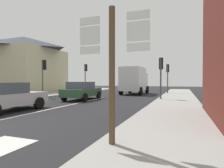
{
  "coord_description": "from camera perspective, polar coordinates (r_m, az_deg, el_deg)",
  "views": [
    {
      "loc": [
        6.75,
        -3.79,
        1.56
      ],
      "look_at": [
        1.37,
        10.63,
        1.29
      ],
      "focal_mm": 30.32,
      "sensor_mm": 36.0,
      "label": 1
    }
  ],
  "objects": [
    {
      "name": "sedan_far",
      "position": [
        15.6,
        -9.01,
        -1.94
      ],
      "size": [
        2.13,
        4.28,
        1.47
      ],
      "color": "#2D5133",
      "rests_on": "ground"
    },
    {
      "name": "traffic_light_near_right",
      "position": [
        15.3,
        14.55,
        4.43
      ],
      "size": [
        0.3,
        0.49,
        3.35
      ],
      "color": "#47474C",
      "rests_on": "ground"
    },
    {
      "name": "sidewalk_right",
      "position": [
        11.89,
        18.55,
        -6.23
      ],
      "size": [
        2.98,
        44.0,
        0.14
      ],
      "primitive_type": "cube",
      "color": "#9E9B96",
      "rests_on": "ground"
    },
    {
      "name": "sidewalk_left",
      "position": [
        17.7,
        -27.54,
        -3.93
      ],
      "size": [
        2.98,
        44.0,
        0.14
      ],
      "primitive_type": "cube",
      "color": "#9E9B96",
      "rests_on": "ground"
    },
    {
      "name": "sedan_near",
      "position": [
        10.83,
        -29.64,
        -3.34
      ],
      "size": [
        1.97,
        4.2,
        1.47
      ],
      "color": "#B7BABF",
      "rests_on": "ground"
    },
    {
      "name": "traffic_light_far_right",
      "position": [
        22.53,
        16.46,
        3.47
      ],
      "size": [
        0.3,
        0.49,
        3.44
      ],
      "color": "#47474C",
      "rests_on": "ground"
    },
    {
      "name": "delivery_truck",
      "position": [
        21.89,
        6.72,
        1.24
      ],
      "size": [
        2.59,
        5.06,
        3.05
      ],
      "color": "silver",
      "rests_on": "ground"
    },
    {
      "name": "clapboard_house_left",
      "position": [
        28.09,
        -24.91,
        5.43
      ],
      "size": [
        9.04,
        9.22,
        7.46
      ],
      "color": "beige",
      "rests_on": "ground"
    },
    {
      "name": "route_sign_post",
      "position": [
        4.25,
        0.05,
        5.78
      ],
      "size": [
        1.66,
        0.14,
        3.2
      ],
      "color": "brown",
      "rests_on": "ground"
    },
    {
      "name": "traffic_light_near_left",
      "position": [
        18.44,
        -19.92,
        4.06
      ],
      "size": [
        0.3,
        0.49,
        3.46
      ],
      "color": "#47474C",
      "rests_on": "ground"
    },
    {
      "name": "lane_centre_stripe",
      "position": [
        12.0,
        -14.09,
        -6.46
      ],
      "size": [
        0.16,
        12.0,
        0.01
      ],
      "primitive_type": "cube",
      "color": "silver",
      "rests_on": "ground"
    },
    {
      "name": "traffic_light_far_left",
      "position": [
        25.1,
        -7.95,
        3.73
      ],
      "size": [
        0.3,
        0.49,
        3.72
      ],
      "color": "#47474C",
      "rests_on": "ground"
    },
    {
      "name": "ground_plane",
      "position": [
        15.44,
        -5.61,
        -4.79
      ],
      "size": [
        80.0,
        80.0,
        0.0
      ],
      "primitive_type": "plane",
      "color": "#232326"
    }
  ]
}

